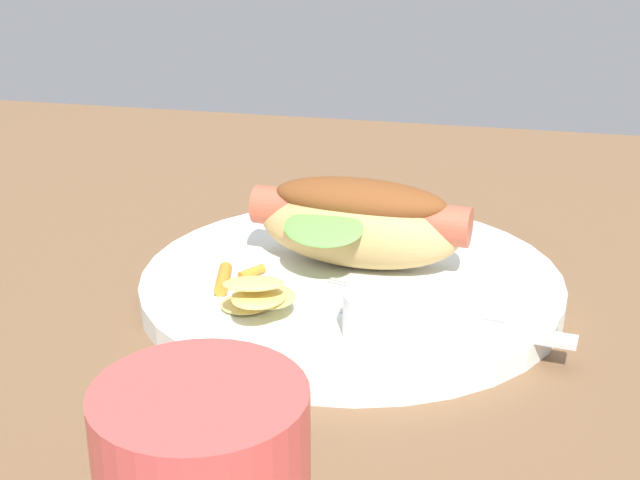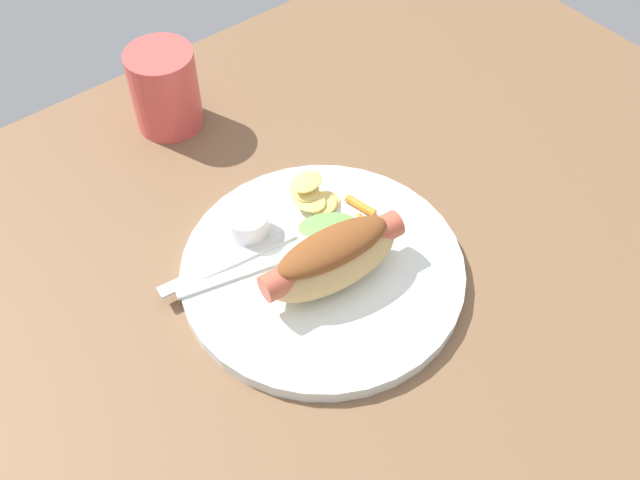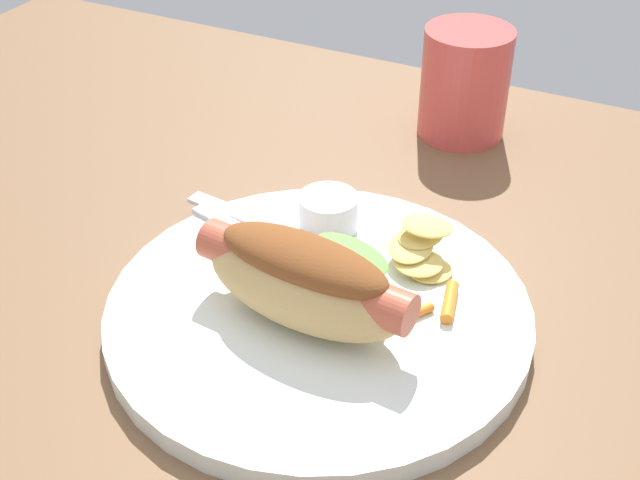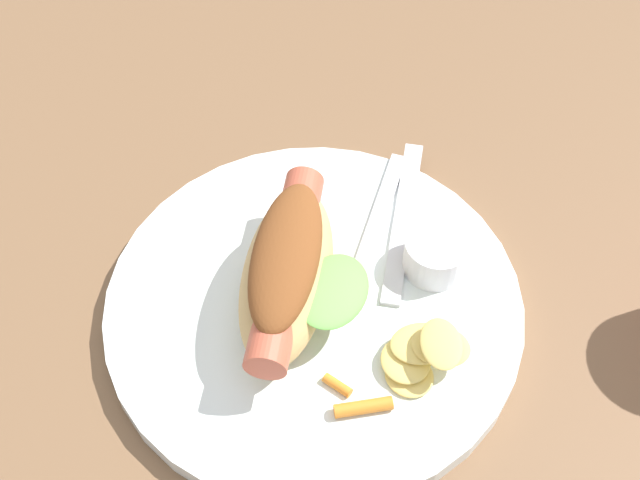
% 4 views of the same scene
% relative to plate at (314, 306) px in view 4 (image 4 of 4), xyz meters
% --- Properties ---
extents(ground_plane, '(1.20, 0.90, 0.02)m').
position_rel_plate_xyz_m(ground_plane, '(-0.01, -0.03, -0.02)').
color(ground_plane, brown).
extents(plate, '(0.29, 0.29, 0.02)m').
position_rel_plate_xyz_m(plate, '(0.00, 0.00, 0.00)').
color(plate, white).
rests_on(plate, ground_plane).
extents(hot_dog, '(0.16, 0.10, 0.06)m').
position_rel_plate_xyz_m(hot_dog, '(-0.00, -0.02, 0.04)').
color(hot_dog, tan).
rests_on(hot_dog, plate).
extents(sauce_ramekin, '(0.05, 0.05, 0.03)m').
position_rel_plate_xyz_m(sauce_ramekin, '(-0.03, 0.08, 0.02)').
color(sauce_ramekin, white).
rests_on(sauce_ramekin, plate).
extents(fork, '(0.15, 0.05, 0.00)m').
position_rel_plate_xyz_m(fork, '(-0.07, 0.04, 0.01)').
color(fork, silver).
rests_on(fork, plate).
extents(knife, '(0.15, 0.03, 0.00)m').
position_rel_plate_xyz_m(knife, '(-0.07, 0.06, 0.01)').
color(knife, silver).
rests_on(knife, plate).
extents(chips_pile, '(0.06, 0.07, 0.03)m').
position_rel_plate_xyz_m(chips_pile, '(0.05, 0.07, 0.02)').
color(chips_pile, '#E8CB68').
rests_on(chips_pile, plate).
extents(carrot_garnish, '(0.03, 0.05, 0.01)m').
position_rel_plate_xyz_m(carrot_garnish, '(0.08, 0.03, 0.01)').
color(carrot_garnish, orange).
rests_on(carrot_garnish, plate).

